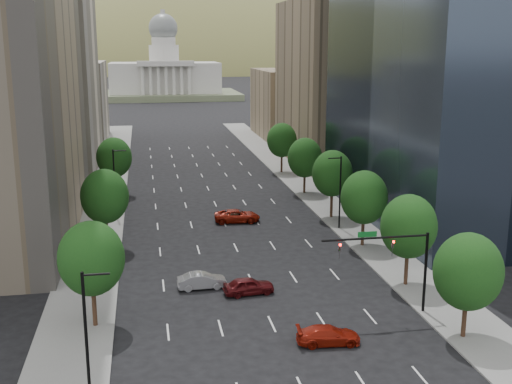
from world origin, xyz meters
TOP-DOWN VIEW (x-y plane):
  - sidewalk_left at (-15.50, 60.00)m, footprint 6.00×200.00m
  - sidewalk_right at (15.50, 60.00)m, footprint 6.00×200.00m
  - midrise_cream_left at (-25.00, 103.00)m, footprint 14.00×30.00m
  - filler_left at (-25.00, 136.00)m, footprint 14.00×26.00m
  - parking_tan_right at (25.00, 100.00)m, footprint 14.00×30.00m
  - filler_right at (25.00, 133.00)m, footprint 14.00×26.00m
  - tree_right_0 at (14.00, 25.00)m, footprint 5.20×5.20m
  - tree_right_1 at (14.00, 36.00)m, footprint 5.20×5.20m
  - tree_right_2 at (14.00, 48.00)m, footprint 5.20×5.20m
  - tree_right_3 at (14.00, 60.00)m, footprint 5.20×5.20m
  - tree_right_4 at (14.00, 74.00)m, footprint 5.20×5.20m
  - tree_right_5 at (14.00, 90.00)m, footprint 5.20×5.20m
  - tree_left_0 at (-14.00, 32.00)m, footprint 5.20×5.20m
  - tree_left_1 at (-14.00, 52.00)m, footprint 5.20×5.20m
  - tree_left_2 at (-14.00, 78.00)m, footprint 5.20×5.20m
  - streetlight_rn at (13.44, 55.00)m, footprint 1.70×0.20m
  - streetlight_ls at (-13.44, 20.00)m, footprint 1.70×0.20m
  - streetlight_ln at (-13.44, 65.00)m, footprint 1.70×0.20m
  - traffic_signal at (10.53, 30.00)m, footprint 9.12×0.40m
  - capitol at (0.00, 249.71)m, footprint 60.00×40.00m
  - foothills at (34.67, 599.39)m, footprint 720.00×413.00m
  - car_red_near at (3.50, 25.87)m, footprint 4.97×2.37m
  - car_maroon at (-0.79, 36.56)m, footprint 4.76×2.30m
  - car_silver at (-4.82, 38.65)m, footprint 4.59×1.76m
  - car_red_far at (1.68, 60.23)m, footprint 5.93×3.04m

SIDE VIEW (x-z plane):
  - foothills at x=34.67m, z-range -169.28..93.72m
  - sidewalk_left at x=-15.50m, z-range 0.00..0.15m
  - sidewalk_right at x=15.50m, z-range 0.00..0.15m
  - car_red_near at x=3.50m, z-range 0.00..1.40m
  - car_silver at x=-4.82m, z-range 0.00..1.49m
  - car_maroon at x=-0.79m, z-range 0.00..1.56m
  - car_red_far at x=1.68m, z-range 0.00..1.60m
  - streetlight_rn at x=13.44m, z-range 0.34..9.34m
  - streetlight_ls at x=-13.44m, z-range 0.34..9.34m
  - streetlight_ln at x=-13.44m, z-range 0.34..9.34m
  - traffic_signal at x=10.53m, z-range 1.49..8.86m
  - tree_right_0 at x=14.00m, z-range 1.19..9.58m
  - tree_right_4 at x=14.00m, z-range 1.23..9.69m
  - tree_right_2 at x=14.00m, z-range 1.30..9.91m
  - tree_left_2 at x=-14.00m, z-range 1.34..10.02m
  - tree_right_1 at x=14.00m, z-range 1.37..10.12m
  - tree_right_5 at x=14.00m, z-range 1.37..10.12m
  - tree_left_0 at x=-14.00m, z-range 1.37..10.12m
  - tree_right_3 at x=14.00m, z-range 1.44..10.34m
  - tree_left_1 at x=-14.00m, z-range 1.48..10.45m
  - filler_right at x=25.00m, z-range 0.00..16.00m
  - capitol at x=0.00m, z-range -9.02..26.18m
  - filler_left at x=-25.00m, z-range 0.00..18.00m
  - parking_tan_right at x=25.00m, z-range 0.00..30.00m
  - midrise_cream_left at x=-25.00m, z-range 0.00..35.00m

